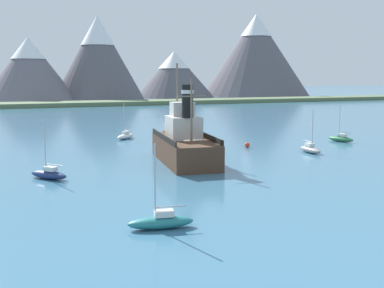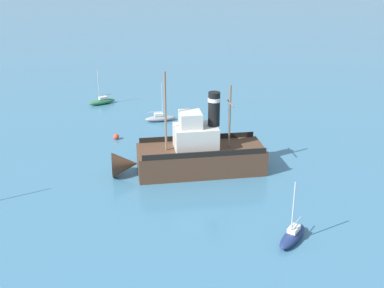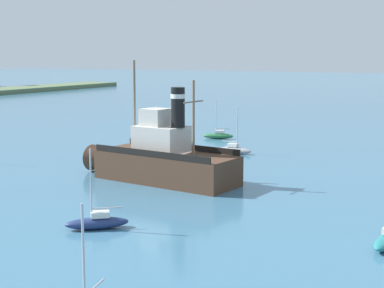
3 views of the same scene
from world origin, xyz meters
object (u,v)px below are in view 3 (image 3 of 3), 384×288
(old_tugboat, at_px, (160,159))
(sailboat_navy, at_px, (97,222))
(sailboat_green, at_px, (218,135))
(sailboat_grey, at_px, (235,150))
(mooring_buoy, at_px, (162,153))

(old_tugboat, relative_size, sailboat_navy, 3.00)
(sailboat_green, height_order, sailboat_grey, same)
(sailboat_navy, xyz_separation_m, sailboat_grey, (28.71, 3.64, 0.00))
(sailboat_green, height_order, sailboat_navy, same)
(old_tugboat, height_order, sailboat_navy, old_tugboat)
(sailboat_green, relative_size, sailboat_grey, 1.00)
(old_tugboat, height_order, sailboat_grey, old_tugboat)
(old_tugboat, bearing_deg, sailboat_green, 14.45)
(sailboat_navy, bearing_deg, sailboat_grey, 7.23)
(sailboat_navy, height_order, mooring_buoy, sailboat_navy)
(sailboat_green, relative_size, mooring_buoy, 7.68)
(sailboat_navy, relative_size, mooring_buoy, 7.68)
(old_tugboat, xyz_separation_m, sailboat_green, (24.47, 6.30, -1.40))
(sailboat_green, bearing_deg, sailboat_navy, -165.35)
(mooring_buoy, bearing_deg, sailboat_green, 0.65)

